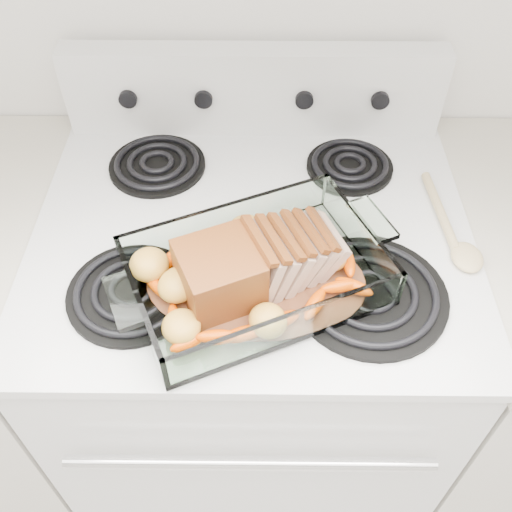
{
  "coord_description": "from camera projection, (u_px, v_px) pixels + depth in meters",
  "views": [
    {
      "loc": [
        0.01,
        0.93,
        1.66
      ],
      "look_at": [
        0.01,
        1.53,
        0.99
      ],
      "focal_mm": 40.0,
      "sensor_mm": 36.0,
      "label": 1
    }
  ],
  "objects": [
    {
      "name": "pork_roast",
      "position": [
        246.0,
        264.0,
        0.88
      ],
      "size": [
        0.26,
        0.12,
        0.09
      ],
      "rotation": [
        0.0,
        0.0,
        -0.21
      ],
      "color": "#6B350E",
      "rests_on": "baking_dish"
    },
    {
      "name": "wooden_spoon",
      "position": [
        455.0,
        236.0,
        0.99
      ],
      "size": [
        0.06,
        0.25,
        0.02
      ],
      "rotation": [
        0.0,
        0.0,
        0.08
      ],
      "color": "beige",
      "rests_on": "electric_range"
    },
    {
      "name": "baking_dish",
      "position": [
        256.0,
        277.0,
        0.9
      ],
      "size": [
        0.38,
        0.25,
        0.07
      ],
      "rotation": [
        0.0,
        0.0,
        0.42
      ],
      "color": "white",
      "rests_on": "electric_range"
    },
    {
      "name": "roast_vegetables",
      "position": [
        253.0,
        255.0,
        0.92
      ],
      "size": [
        0.38,
        0.21,
        0.05
      ],
      "rotation": [
        0.0,
        0.0,
        -0.29
      ],
      "color": "#E74400",
      "rests_on": "baking_dish"
    },
    {
      "name": "electric_range",
      "position": [
        253.0,
        359.0,
        1.36
      ],
      "size": [
        0.78,
        0.7,
        1.12
      ],
      "color": "silver",
      "rests_on": "ground"
    }
  ]
}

